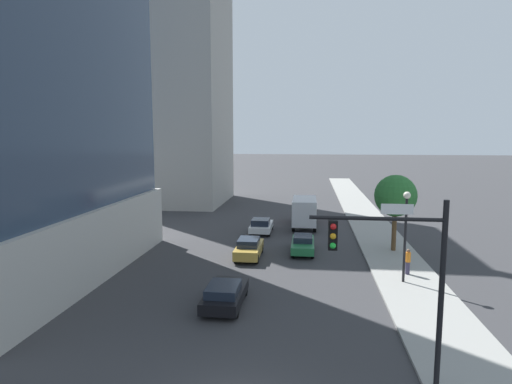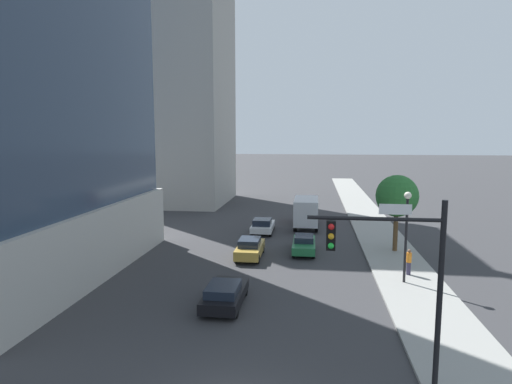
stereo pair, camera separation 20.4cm
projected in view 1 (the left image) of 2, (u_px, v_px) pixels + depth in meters
The scene contains 11 objects.
sidewalk at pixel (393, 258), 32.48m from camera, with size 4.18×120.00×0.15m, color gray.
construction_building at pixel (175, 60), 57.77m from camera, with size 17.41×22.38×42.46m.
traffic_light_pole at pixel (398, 263), 15.20m from camera, with size 4.73×0.48×6.86m.
street_lamp at pixel (406, 223), 26.49m from camera, with size 0.44×0.44×5.65m.
street_tree at pixel (396, 196), 33.79m from camera, with size 3.26×3.26×6.00m.
car_black at pixel (225, 294), 23.41m from camera, with size 1.94×4.60×1.34m.
car_green at pixel (303, 244), 34.21m from camera, with size 1.75×4.59×1.36m.
car_white at pixel (261, 226), 40.98m from camera, with size 1.95×4.25×1.43m.
car_gold at pixel (249, 248), 32.67m from camera, with size 1.79×4.40×1.52m.
box_truck at pixel (304, 210), 43.61m from camera, with size 2.32×7.46×3.03m.
pedestrian_orange_shirt at pixel (408, 261), 28.32m from camera, with size 0.34×0.34×1.68m.
Camera 1 is at (2.25, -12.58, 9.19)m, focal length 30.43 mm.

